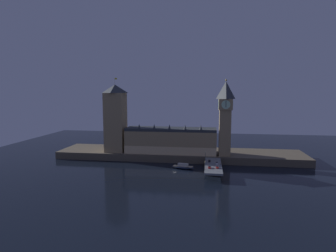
# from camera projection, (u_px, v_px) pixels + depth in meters

# --- Properties ---
(ground_plane) EXTENTS (400.00, 400.00, 0.00)m
(ground_plane) POSITION_uv_depth(u_px,v_px,m) (174.00, 169.00, 219.00)
(ground_plane) COLOR black
(embankment) EXTENTS (220.00, 42.00, 6.33)m
(embankment) POSITION_uv_depth(u_px,v_px,m) (180.00, 154.00, 256.95)
(embankment) COLOR brown
(embankment) RESTS_ON ground_plane
(parliament_hall) EXTENTS (79.32, 22.14, 26.38)m
(parliament_hall) POSITION_uv_depth(u_px,v_px,m) (171.00, 140.00, 248.77)
(parliament_hall) COLOR #9E845B
(parliament_hall) RESTS_ON embankment
(clock_tower) EXTENTS (11.72, 11.83, 64.09)m
(clock_tower) POSITION_uv_depth(u_px,v_px,m) (225.00, 116.00, 234.40)
(clock_tower) COLOR #9E845B
(clock_tower) RESTS_ON embankment
(victoria_tower) EXTENTS (17.28, 17.28, 66.13)m
(victoria_tower) POSITION_uv_depth(u_px,v_px,m) (115.00, 118.00, 252.15)
(victoria_tower) COLOR #9E845B
(victoria_tower) RESTS_ON embankment
(bridge) EXTENTS (12.46, 46.00, 5.90)m
(bridge) POSITION_uv_depth(u_px,v_px,m) (213.00, 167.00, 209.37)
(bridge) COLOR slate
(bridge) RESTS_ON ground_plane
(car_northbound_lead) EXTENTS (1.88, 4.21, 1.51)m
(car_northbound_lead) POSITION_uv_depth(u_px,v_px,m) (209.00, 161.00, 218.37)
(car_northbound_lead) COLOR black
(car_northbound_lead) RESTS_ON bridge
(car_northbound_trail) EXTENTS (1.93, 4.32, 1.40)m
(car_northbound_trail) POSITION_uv_depth(u_px,v_px,m) (209.00, 167.00, 199.81)
(car_northbound_trail) COLOR red
(car_northbound_trail) RESTS_ON bridge
(car_southbound_lead) EXTENTS (1.84, 4.69, 1.41)m
(car_southbound_lead) POSITION_uv_depth(u_px,v_px,m) (217.00, 167.00, 200.07)
(car_southbound_lead) COLOR red
(car_southbound_lead) RESTS_ON bridge
(car_southbound_trail) EXTENTS (2.05, 4.60, 1.51)m
(car_southbound_trail) POSITION_uv_depth(u_px,v_px,m) (217.00, 163.00, 211.31)
(car_southbound_trail) COLOR silver
(car_southbound_trail) RESTS_ON bridge
(pedestrian_mid_walk) EXTENTS (0.38, 0.38, 1.69)m
(pedestrian_mid_walk) POSITION_uv_depth(u_px,v_px,m) (221.00, 164.00, 208.79)
(pedestrian_mid_walk) COLOR black
(pedestrian_mid_walk) RESTS_ON bridge
(street_lamp_near) EXTENTS (1.34, 0.60, 6.28)m
(street_lamp_near) POSITION_uv_depth(u_px,v_px,m) (205.00, 164.00, 195.08)
(street_lamp_near) COLOR #2D3333
(street_lamp_near) RESTS_ON bridge
(street_lamp_far) EXTENTS (1.34, 0.60, 6.83)m
(street_lamp_far) POSITION_uv_depth(u_px,v_px,m) (205.00, 155.00, 223.97)
(street_lamp_far) COLOR #2D3333
(street_lamp_far) RESTS_ON bridge
(boat_upstream) EXTENTS (18.38, 8.05, 4.22)m
(boat_upstream) POSITION_uv_depth(u_px,v_px,m) (183.00, 167.00, 220.16)
(boat_upstream) COLOR #1E2842
(boat_upstream) RESTS_ON ground_plane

